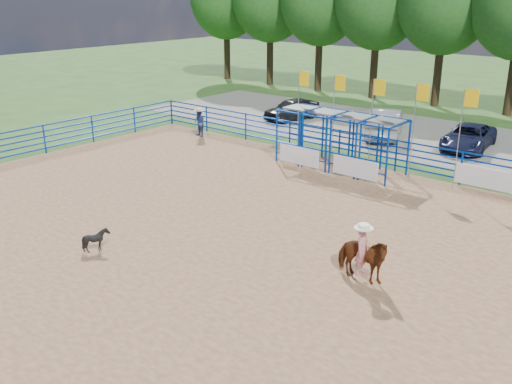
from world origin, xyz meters
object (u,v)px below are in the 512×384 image
at_px(spectator_cowboy, 199,123).
at_px(car_a, 292,109).
at_px(horse_and_rider, 362,253).
at_px(calf, 96,240).
at_px(car_c, 469,137).
at_px(car_b, 385,123).

height_order(spectator_cowboy, car_a, spectator_cowboy).
distance_m(horse_and_rider, car_a, 21.34).
distance_m(calf, spectator_cowboy, 14.98).
relative_size(horse_and_rider, car_c, 0.55).
xyz_separation_m(calf, car_b, (-0.03, 19.27, 0.41)).
xyz_separation_m(horse_and_rider, car_b, (-7.47, 15.63, -0.06)).
distance_m(calf, car_b, 19.28).
bearing_deg(horse_and_rider, spectator_cowboy, 149.88).
height_order(spectator_cowboy, car_b, car_b).
bearing_deg(spectator_cowboy, car_c, 29.41).
xyz_separation_m(horse_and_rider, car_c, (-2.91, 16.07, -0.24)).
xyz_separation_m(car_a, car_c, (11.26, 0.12, -0.05)).
bearing_deg(calf, car_b, -16.68).
height_order(car_a, car_c, car_a).
distance_m(calf, car_c, 20.23).
height_order(car_b, car_c, car_b).
distance_m(horse_and_rider, spectator_cowboy, 17.90).
bearing_deg(car_c, car_a, 173.93).
xyz_separation_m(horse_and_rider, car_a, (-14.17, 15.96, -0.19)).
bearing_deg(spectator_cowboy, car_a, 79.31).
bearing_deg(car_b, spectator_cowboy, 17.21).
bearing_deg(car_c, car_b, 178.94).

